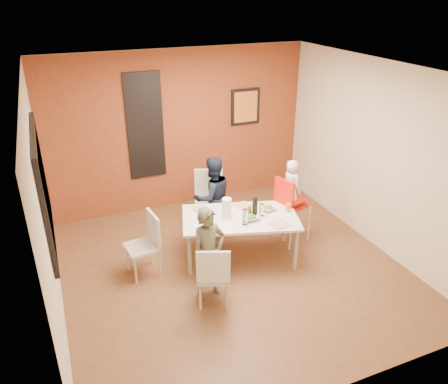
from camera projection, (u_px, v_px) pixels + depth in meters
name	position (u px, v px, depth m)	size (l,w,h in m)	color
ground	(232.00, 268.00, 6.12)	(4.50, 4.50, 0.00)	brown
ceiling	(234.00, 72.00, 4.95)	(4.50, 4.50, 0.02)	silver
wall_back	(180.00, 130.00, 7.41)	(4.50, 0.02, 2.70)	beige
wall_front	(340.00, 281.00, 3.66)	(4.50, 0.02, 2.70)	beige
wall_left	(44.00, 212.00, 4.76)	(0.02, 4.50, 2.70)	beige
wall_right	(375.00, 156.00, 6.31)	(0.02, 4.50, 2.70)	beige
brick_accent_wall	(180.00, 131.00, 7.39)	(4.50, 0.02, 2.70)	maroon
picture_window_frame	(43.00, 188.00, 4.85)	(0.05, 1.70, 1.30)	black
picture_window_pane	(45.00, 188.00, 4.85)	(0.02, 1.55, 1.15)	black
glassblock_strip	(145.00, 126.00, 7.11)	(0.55, 0.03, 1.70)	silver
glassblock_surround	(145.00, 127.00, 7.10)	(0.60, 0.03, 1.76)	black
art_print_frame	(245.00, 107.00, 7.66)	(0.54, 0.03, 0.64)	black
art_print_canvas	(246.00, 107.00, 7.65)	(0.44, 0.01, 0.54)	orange
dining_table	(240.00, 220.00, 6.11)	(1.79, 1.31, 0.67)	silver
chair_near	(213.00, 273.00, 5.20)	(0.51, 0.51, 0.85)	silver
chair_far	(209.00, 197.00, 6.95)	(0.57, 0.57, 0.97)	beige
chair_left	(147.00, 241.00, 5.84)	(0.45, 0.45, 0.88)	silver
high_chair	(289.00, 203.00, 6.51)	(0.55, 0.55, 1.06)	red
child_near	(209.00, 253.00, 5.35)	(0.45, 0.29, 1.23)	brown
child_far	(213.00, 197.00, 6.69)	(0.63, 0.49, 1.30)	black
toddler	(291.00, 182.00, 6.39)	(0.34, 0.22, 0.69)	silver
plate_near_left	(209.00, 232.00, 5.70)	(0.22, 0.22, 0.01)	white
plate_far_mid	(242.00, 205.00, 6.38)	(0.21, 0.21, 0.01)	silver
plate_near_right	(280.00, 224.00, 5.89)	(0.23, 0.23, 0.01)	white
plate_far_left	(199.00, 208.00, 6.30)	(0.20, 0.20, 0.01)	silver
salad_bowl_a	(251.00, 217.00, 6.01)	(0.24, 0.24, 0.06)	white
salad_bowl_b	(268.00, 208.00, 6.25)	(0.21, 0.21, 0.05)	white
wine_bottle	(255.00, 207.00, 6.03)	(0.08, 0.08, 0.29)	black
wine_glass_a	(245.00, 217.00, 5.85)	(0.08, 0.08, 0.22)	white
wine_glass_b	(261.00, 210.00, 6.08)	(0.06, 0.06, 0.18)	white
paper_towel_roll	(227.00, 208.00, 6.00)	(0.13, 0.13, 0.29)	white
condiment_red	(244.00, 214.00, 6.04)	(0.03, 0.03, 0.12)	red
condiment_green	(249.00, 211.00, 6.09)	(0.04, 0.04, 0.15)	#307727
condiment_brown	(250.00, 211.00, 6.07)	(0.04, 0.04, 0.16)	brown
sippy_cup	(288.00, 208.00, 6.20)	(0.07, 0.07, 0.12)	orange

